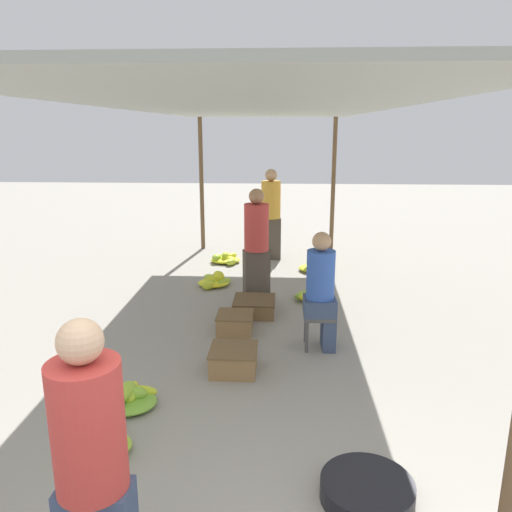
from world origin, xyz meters
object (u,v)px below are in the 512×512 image
banana_pile_right_2 (317,268)px  shopper_walking_far (271,213)px  vendor_seated (322,289)px  banana_pile_right_0 (310,296)px  banana_pile_right_1 (320,256)px  shopper_walking_mid (256,244)px  stool (319,320)px  banana_pile_left_0 (102,441)px  basin_black (367,491)px  banana_pile_left_1 (128,397)px  crate_far (235,323)px  crate_near (254,306)px  banana_pile_left_3 (226,259)px  banana_pile_left_2 (214,281)px  crate_mid (234,360)px

banana_pile_right_2 → shopper_walking_far: bearing=135.3°
vendor_seated → banana_pile_right_0: (-0.03, 1.54, -0.60)m
banana_pile_right_1 → shopper_walking_mid: size_ratio=0.31×
stool → vendor_seated: bearing=-1.6°
banana_pile_left_0 → banana_pile_right_2: size_ratio=0.97×
basin_black → banana_pile_left_1: 2.13m
vendor_seated → crate_far: 1.17m
banana_pile_left_1 → crate_near: banana_pile_left_1 is taller
banana_pile_left_3 → shopper_walking_mid: bearing=-71.9°
banana_pile_right_2 → banana_pile_left_3: bearing=163.3°
vendor_seated → shopper_walking_mid: 1.68m
banana_pile_left_2 → crate_near: (0.67, -1.15, 0.03)m
banana_pile_right_2 → shopper_walking_mid: shopper_walking_mid is taller
banana_pile_left_0 → shopper_walking_far: 5.85m
vendor_seated → banana_pile_left_1: vendor_seated is taller
banana_pile_left_2 → shopper_walking_far: 2.01m
shopper_walking_far → stool: bearing=-80.7°
banana_pile_left_3 → banana_pile_left_1: bearing=-93.7°
stool → basin_black: size_ratio=0.64×
banana_pile_left_0 → banana_pile_left_1: banana_pile_left_0 is taller
shopper_walking_far → crate_near: bearing=-92.8°
basin_black → banana_pile_right_2: size_ratio=0.99×
banana_pile_left_0 → banana_pile_left_3: size_ratio=0.96×
vendor_seated → banana_pile_right_2: size_ratio=2.11×
shopper_walking_mid → shopper_walking_far: size_ratio=0.96×
stool → shopper_walking_mid: (-0.76, 1.48, 0.49)m
vendor_seated → crate_near: vendor_seated is taller
banana_pile_right_2 → shopper_walking_far: size_ratio=0.37×
stool → crate_near: size_ratio=0.73×
crate_near → shopper_walking_mid: shopper_walking_mid is taller
banana_pile_left_3 → banana_pile_left_0: bearing=-93.4°
banana_pile_left_1 → banana_pile_left_2: size_ratio=0.86×
shopper_walking_mid → banana_pile_right_1: bearing=64.2°
crate_near → banana_pile_left_3: bearing=104.5°
basin_black → crate_near: (-0.91, 3.27, 0.04)m
stool → banana_pile_left_3: 3.75m
basin_black → shopper_walking_mid: shopper_walking_mid is taller
banana_pile_right_2 → crate_near: (-0.94, -2.03, 0.04)m
banana_pile_left_3 → banana_pile_right_2: banana_pile_left_3 is taller
banana_pile_left_1 → basin_black: bearing=-28.5°
banana_pile_left_3 → banana_pile_left_2: bearing=-90.9°
stool → banana_pile_left_0: stool is taller
vendor_seated → banana_pile_left_1: bearing=-143.3°
crate_mid → banana_pile_right_2: bearing=73.6°
basin_black → banana_pile_right_0: (-0.16, 3.84, -0.00)m
stool → basin_black: 2.32m
banana_pile_right_1 → crate_mid: bearing=-105.3°
banana_pile_left_3 → crate_far: 3.15m
crate_far → shopper_walking_far: shopper_walking_far is taller
stool → banana_pile_right_1: (0.28, 3.63, -0.22)m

